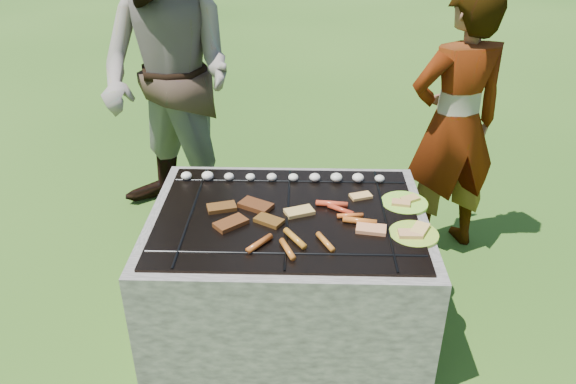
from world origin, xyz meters
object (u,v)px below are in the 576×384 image
(cook, at_px, (455,125))
(fire_pit, at_px, (288,271))
(plate_far, at_px, (404,203))
(bystander, at_px, (168,79))
(plate_near, at_px, (414,234))

(cook, bearing_deg, fire_pit, 20.91)
(fire_pit, bearing_deg, plate_far, 12.15)
(fire_pit, xyz_separation_m, cook, (0.91, 0.70, 0.50))
(fire_pit, bearing_deg, bystander, 127.70)
(plate_far, height_order, bystander, bystander)
(plate_far, bearing_deg, bystander, 147.39)
(plate_near, xyz_separation_m, bystander, (-1.29, 1.10, 0.34))
(fire_pit, relative_size, bystander, 0.69)
(plate_far, bearing_deg, fire_pit, -167.85)
(cook, bearing_deg, bystander, -25.22)
(plate_far, xyz_separation_m, cook, (0.35, 0.58, 0.17))
(fire_pit, distance_m, cook, 1.25)
(fire_pit, distance_m, plate_near, 0.67)
(fire_pit, relative_size, cook, 0.84)
(plate_far, relative_size, plate_near, 1.18)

